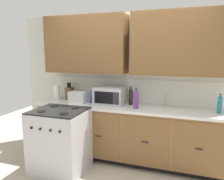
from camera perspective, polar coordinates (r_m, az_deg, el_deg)
name	(u,v)px	position (r m, az deg, el deg)	size (l,w,h in m)	color
ground_plane	(121,169)	(3.60, 2.23, -19.56)	(8.00, 8.00, 0.00)	#B2A893
wall_unit	(130,60)	(3.63, 4.73, 7.80)	(4.12, 0.40, 2.41)	silver
counter_run	(126,133)	(3.67, 3.68, -10.92)	(2.95, 0.64, 0.92)	black
stove_range	(60,141)	(3.45, -13.21, -12.56)	(0.76, 0.68, 0.95)	#B7B7BC
microwave	(110,96)	(3.63, -0.56, -1.49)	(0.48, 0.37, 0.28)	#B7B7BC
toaster	(78,97)	(3.77, -8.83, -1.86)	(0.28, 0.18, 0.19)	white
knife_block	(70,93)	(4.06, -10.87, -0.83)	(0.11, 0.14, 0.31)	brown
sink_faucet	(166,100)	(3.62, 13.77, -2.45)	(0.02, 0.02, 0.20)	#B2B5BA
paper_towel_roll	(57,92)	(4.15, -14.02, -0.52)	(0.12, 0.12, 0.26)	white
bottle_teal	(220,104)	(3.42, 25.98, -3.23)	(0.06, 0.06, 0.28)	#1E707A
bottle_dark	(131,96)	(3.61, 4.85, -1.52)	(0.07, 0.07, 0.30)	black
bottle_blue	(92,96)	(3.75, -5.21, -1.61)	(0.06, 0.06, 0.23)	blue
bottle_violet	(136,99)	(3.35, 6.16, -2.31)	(0.08, 0.08, 0.31)	#663384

